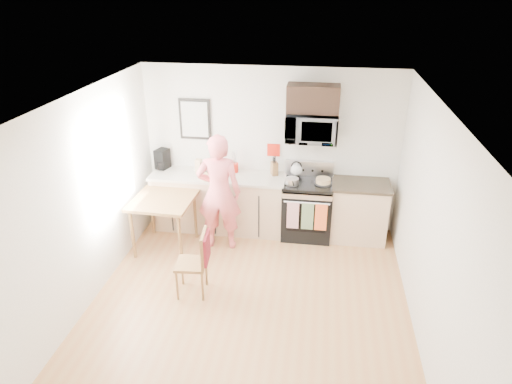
# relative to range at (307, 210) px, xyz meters

# --- Properties ---
(floor) EXTENTS (4.60, 4.60, 0.00)m
(floor) POSITION_rel_range_xyz_m (-0.63, -1.98, -0.44)
(floor) COLOR #AE7343
(floor) RESTS_ON ground
(back_wall) EXTENTS (4.00, 0.04, 2.60)m
(back_wall) POSITION_rel_range_xyz_m (-0.63, 0.32, 0.86)
(back_wall) COLOR silver
(back_wall) RESTS_ON floor
(front_wall) EXTENTS (4.00, 0.04, 2.60)m
(front_wall) POSITION_rel_range_xyz_m (-0.63, -4.28, 0.86)
(front_wall) COLOR silver
(front_wall) RESTS_ON floor
(left_wall) EXTENTS (0.04, 4.60, 2.60)m
(left_wall) POSITION_rel_range_xyz_m (-2.63, -1.98, 0.86)
(left_wall) COLOR silver
(left_wall) RESTS_ON floor
(right_wall) EXTENTS (0.04, 4.60, 2.60)m
(right_wall) POSITION_rel_range_xyz_m (1.37, -1.98, 0.86)
(right_wall) COLOR silver
(right_wall) RESTS_ON floor
(ceiling) EXTENTS (4.00, 4.60, 0.04)m
(ceiling) POSITION_rel_range_xyz_m (-0.63, -1.98, 2.16)
(ceiling) COLOR white
(ceiling) RESTS_ON back_wall
(window) EXTENTS (0.06, 1.40, 1.50)m
(window) POSITION_rel_range_xyz_m (-2.59, -1.18, 1.11)
(window) COLOR silver
(window) RESTS_ON left_wall
(cabinet_left) EXTENTS (2.10, 0.60, 0.90)m
(cabinet_left) POSITION_rel_range_xyz_m (-1.43, 0.02, 0.01)
(cabinet_left) COLOR tan
(cabinet_left) RESTS_ON floor
(countertop_left) EXTENTS (2.14, 0.64, 0.04)m
(countertop_left) POSITION_rel_range_xyz_m (-1.43, 0.02, 0.48)
(countertop_left) COLOR beige
(countertop_left) RESTS_ON cabinet_left
(cabinet_right) EXTENTS (0.84, 0.60, 0.90)m
(cabinet_right) POSITION_rel_range_xyz_m (0.80, 0.02, 0.01)
(cabinet_right) COLOR tan
(cabinet_right) RESTS_ON floor
(countertop_right) EXTENTS (0.88, 0.64, 0.04)m
(countertop_right) POSITION_rel_range_xyz_m (0.80, 0.02, 0.48)
(countertop_right) COLOR black
(countertop_right) RESTS_ON cabinet_right
(range) EXTENTS (0.76, 0.70, 1.16)m
(range) POSITION_rel_range_xyz_m (0.00, 0.00, 0.00)
(range) COLOR black
(range) RESTS_ON floor
(microwave) EXTENTS (0.76, 0.51, 0.42)m
(microwave) POSITION_rel_range_xyz_m (-0.00, 0.10, 1.32)
(microwave) COLOR silver
(microwave) RESTS_ON back_wall
(upper_cabinet) EXTENTS (0.76, 0.35, 0.40)m
(upper_cabinet) POSITION_rel_range_xyz_m (-0.00, 0.15, 1.74)
(upper_cabinet) COLOR black
(upper_cabinet) RESTS_ON back_wall
(wall_art) EXTENTS (0.50, 0.04, 0.65)m
(wall_art) POSITION_rel_range_xyz_m (-1.83, 0.30, 1.31)
(wall_art) COLOR black
(wall_art) RESTS_ON back_wall
(wall_trivet) EXTENTS (0.20, 0.02, 0.20)m
(wall_trivet) POSITION_rel_range_xyz_m (-0.58, 0.31, 0.86)
(wall_trivet) COLOR red
(wall_trivet) RESTS_ON back_wall
(person) EXTENTS (0.68, 0.47, 1.80)m
(person) POSITION_rel_range_xyz_m (-1.29, -0.53, 0.46)
(person) COLOR #CB3746
(person) RESTS_ON floor
(dining_table) EXTENTS (0.87, 0.87, 0.82)m
(dining_table) POSITION_rel_range_xyz_m (-2.10, -0.70, 0.29)
(dining_table) COLOR brown
(dining_table) RESTS_ON floor
(chair) EXTENTS (0.46, 0.42, 0.91)m
(chair) POSITION_rel_range_xyz_m (-1.27, -1.71, 0.15)
(chair) COLOR brown
(chair) RESTS_ON floor
(knife_block) EXTENTS (0.14, 0.16, 0.21)m
(knife_block) POSITION_rel_range_xyz_m (-0.55, 0.17, 0.61)
(knife_block) COLOR brown
(knife_block) RESTS_ON countertop_left
(utensil_crock) EXTENTS (0.12, 0.12, 0.36)m
(utensil_crock) POSITION_rel_range_xyz_m (-1.19, 0.19, 0.65)
(utensil_crock) COLOR red
(utensil_crock) RESTS_ON countertop_left
(fruit_bowl) EXTENTS (0.28, 0.28, 0.11)m
(fruit_bowl) POSITION_rel_range_xyz_m (-1.74, 0.13, 0.55)
(fruit_bowl) COLOR white
(fruit_bowl) RESTS_ON countertop_left
(milk_carton) EXTENTS (0.10, 0.10, 0.24)m
(milk_carton) POSITION_rel_range_xyz_m (-1.74, 0.05, 0.62)
(milk_carton) COLOR tan
(milk_carton) RESTS_ON countertop_left
(coffee_maker) EXTENTS (0.24, 0.29, 0.32)m
(coffee_maker) POSITION_rel_range_xyz_m (-2.38, 0.17, 0.65)
(coffee_maker) COLOR black
(coffee_maker) RESTS_ON countertop_left
(bread_bag) EXTENTS (0.28, 0.16, 0.10)m
(bread_bag) POSITION_rel_range_xyz_m (-1.46, -0.17, 0.55)
(bread_bag) COLOR tan
(bread_bag) RESTS_ON countertop_left
(cake) EXTENTS (0.27, 0.27, 0.09)m
(cake) POSITION_rel_range_xyz_m (0.22, -0.04, 0.53)
(cake) COLOR black
(cake) RESTS_ON range
(kettle) EXTENTS (0.19, 0.19, 0.24)m
(kettle) POSITION_rel_range_xyz_m (-0.21, 0.22, 0.59)
(kettle) COLOR white
(kettle) RESTS_ON range
(pot) EXTENTS (0.20, 0.34, 0.10)m
(pot) POSITION_rel_range_xyz_m (-0.25, -0.14, 0.54)
(pot) COLOR silver
(pot) RESTS_ON range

